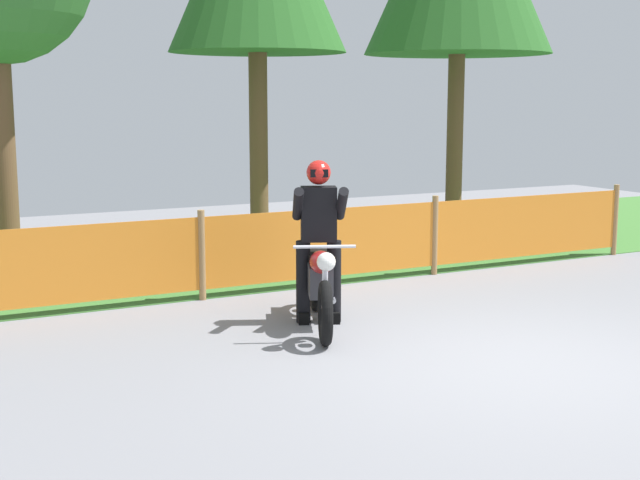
# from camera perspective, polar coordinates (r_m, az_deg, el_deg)

# --- Properties ---
(ground) EXTENTS (24.00, 24.00, 0.02)m
(ground) POSITION_cam_1_polar(r_m,az_deg,el_deg) (7.98, 12.60, -7.90)
(ground) COLOR gray
(grass_verge) EXTENTS (24.00, 5.47, 0.01)m
(grass_verge) POSITION_cam_1_polar(r_m,az_deg,el_deg) (13.32, -5.07, -0.78)
(grass_verge) COLOR #427A33
(grass_verge) RESTS_ON ground
(barrier_fence) EXTENTS (9.79, 0.08, 1.05)m
(barrier_fence) POSITION_cam_1_polar(r_m,az_deg,el_deg) (10.78, 0.41, -0.22)
(barrier_fence) COLOR #997547
(barrier_fence) RESTS_ON ground
(motorcycle_lead) EXTENTS (0.95, 1.88, 0.95)m
(motorcycle_lead) POSITION_cam_1_polar(r_m,az_deg,el_deg) (8.86, 0.02, -2.83)
(motorcycle_lead) COLOR black
(motorcycle_lead) RESTS_ON ground
(rider_lead) EXTENTS (0.69, 0.70, 1.69)m
(rider_lead) POSITION_cam_1_polar(r_m,az_deg,el_deg) (8.97, -0.08, 0.29)
(rider_lead) COLOR black
(rider_lead) RESTS_ON ground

